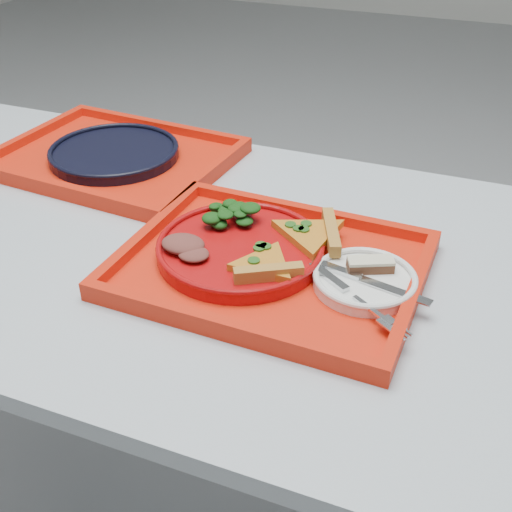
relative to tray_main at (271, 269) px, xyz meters
name	(u,v)px	position (x,y,z in m)	size (l,w,h in m)	color
table	(192,276)	(-0.16, 0.04, -0.08)	(1.60, 0.80, 0.75)	#A7B2BB
tray_main	(271,269)	(0.00, 0.00, 0.00)	(0.45, 0.35, 0.01)	red
tray_far	(115,160)	(-0.43, 0.25, 0.00)	(0.45, 0.35, 0.01)	red
dinner_plate	(240,250)	(-0.05, 0.01, 0.02)	(0.26, 0.26, 0.02)	#A30A0C
side_plate	(365,282)	(0.14, 0.00, 0.01)	(0.15, 0.15, 0.01)	white
navy_plate	(114,154)	(-0.43, 0.25, 0.01)	(0.26, 0.26, 0.02)	black
pizza_slice_a	(265,262)	(0.00, -0.03, 0.03)	(0.11, 0.10, 0.02)	gold
pizza_slice_b	(309,232)	(0.04, 0.07, 0.03)	(0.14, 0.12, 0.02)	gold
salad_heap	(230,211)	(-0.10, 0.07, 0.04)	(0.08, 0.07, 0.04)	black
meat_portion	(183,244)	(-0.13, -0.03, 0.03)	(0.07, 0.06, 0.02)	brown
dessert_bar	(370,264)	(0.15, 0.02, 0.03)	(0.07, 0.05, 0.02)	#4A2718
knife	(370,281)	(0.15, -0.01, 0.02)	(0.18, 0.02, 0.01)	silver
fork	(353,295)	(0.14, -0.05, 0.02)	(0.18, 0.02, 0.01)	silver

